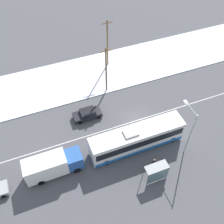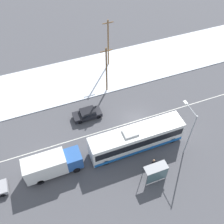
{
  "view_description": "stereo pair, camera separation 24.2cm",
  "coord_description": "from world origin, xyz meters",
  "px_view_note": "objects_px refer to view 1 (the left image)",
  "views": [
    {
      "loc": [
        -12.06,
        -21.0,
        29.32
      ],
      "look_at": [
        -3.14,
        1.7,
        1.4
      ],
      "focal_mm": 42.0,
      "sensor_mm": 36.0,
      "label": 1
    },
    {
      "loc": [
        -11.83,
        -21.09,
        29.32
      ],
      "look_at": [
        -3.14,
        1.7,
        1.4
      ],
      "focal_mm": 42.0,
      "sensor_mm": 36.0,
      "label": 2
    }
  ],
  "objects_px": {
    "bus_shelter": "(157,172)",
    "pedestrian_at_stop": "(154,162)",
    "utility_pole_roadside": "(106,70)",
    "sedan_car": "(87,114)",
    "city_bus": "(137,138)",
    "streetlamp": "(189,127)",
    "box_truck": "(52,165)",
    "utility_pole_snowlot": "(107,43)"
  },
  "relations": [
    {
      "from": "bus_shelter",
      "to": "pedestrian_at_stop",
      "type": "bearing_deg",
      "value": 72.69
    },
    {
      "from": "utility_pole_roadside",
      "to": "pedestrian_at_stop",
      "type": "bearing_deg",
      "value": -87.8
    },
    {
      "from": "sedan_car",
      "to": "utility_pole_roadside",
      "type": "xyz_separation_m",
      "value": [
        4.57,
        4.3,
        3.47
      ]
    },
    {
      "from": "city_bus",
      "to": "bus_shelter",
      "type": "height_order",
      "value": "city_bus"
    },
    {
      "from": "bus_shelter",
      "to": "utility_pole_roadside",
      "type": "distance_m",
      "value": 16.84
    },
    {
      "from": "bus_shelter",
      "to": "streetlamp",
      "type": "bearing_deg",
      "value": 26.17
    },
    {
      "from": "sedan_car",
      "to": "utility_pole_roadside",
      "type": "relative_size",
      "value": 0.51
    },
    {
      "from": "pedestrian_at_stop",
      "to": "utility_pole_roadside",
      "type": "distance_m",
      "value": 15.4
    },
    {
      "from": "box_truck",
      "to": "pedestrian_at_stop",
      "type": "xyz_separation_m",
      "value": [
        11.72,
        -3.79,
        -0.66
      ]
    },
    {
      "from": "city_bus",
      "to": "streetlamp",
      "type": "height_order",
      "value": "streetlamp"
    },
    {
      "from": "box_truck",
      "to": "bus_shelter",
      "type": "distance_m",
      "value": 12.45
    },
    {
      "from": "bus_shelter",
      "to": "utility_pole_roadside",
      "type": "bearing_deg",
      "value": 90.29
    },
    {
      "from": "sedan_car",
      "to": "box_truck",
      "type": "bearing_deg",
      "value": 46.67
    },
    {
      "from": "box_truck",
      "to": "utility_pole_roadside",
      "type": "distance_m",
      "value": 16.05
    },
    {
      "from": "bus_shelter",
      "to": "utility_pole_roadside",
      "type": "relative_size",
      "value": 0.34
    },
    {
      "from": "streetlamp",
      "to": "utility_pole_roadside",
      "type": "relative_size",
      "value": 0.92
    },
    {
      "from": "pedestrian_at_stop",
      "to": "bus_shelter",
      "type": "height_order",
      "value": "bus_shelter"
    },
    {
      "from": "city_bus",
      "to": "pedestrian_at_stop",
      "type": "relative_size",
      "value": 7.32
    },
    {
      "from": "city_bus",
      "to": "utility_pole_roadside",
      "type": "relative_size",
      "value": 1.55
    },
    {
      "from": "box_truck",
      "to": "streetlamp",
      "type": "bearing_deg",
      "value": -9.66
    },
    {
      "from": "city_bus",
      "to": "box_truck",
      "type": "bearing_deg",
      "value": 178.97
    },
    {
      "from": "streetlamp",
      "to": "sedan_car",
      "type": "bearing_deg",
      "value": 135.34
    },
    {
      "from": "pedestrian_at_stop",
      "to": "sedan_car",
      "type": "bearing_deg",
      "value": 115.55
    },
    {
      "from": "utility_pole_snowlot",
      "to": "city_bus",
      "type": "bearing_deg",
      "value": -98.63
    },
    {
      "from": "sedan_car",
      "to": "utility_pole_snowlot",
      "type": "relative_size",
      "value": 0.48
    },
    {
      "from": "sedan_car",
      "to": "utility_pole_snowlot",
      "type": "distance_m",
      "value": 13.04
    },
    {
      "from": "utility_pole_roadside",
      "to": "utility_pole_snowlot",
      "type": "distance_m",
      "value": 6.51
    },
    {
      "from": "city_bus",
      "to": "box_truck",
      "type": "xyz_separation_m",
      "value": [
        -10.99,
        0.2,
        -0.05
      ]
    },
    {
      "from": "pedestrian_at_stop",
      "to": "utility_pole_snowlot",
      "type": "xyz_separation_m",
      "value": [
        1.92,
        21.07,
        3.42
      ]
    },
    {
      "from": "box_truck",
      "to": "bus_shelter",
      "type": "xyz_separation_m",
      "value": [
        11.23,
        -5.38,
        -0.02
      ]
    },
    {
      "from": "city_bus",
      "to": "utility_pole_snowlot",
      "type": "distance_m",
      "value": 17.89
    },
    {
      "from": "streetlamp",
      "to": "utility_pole_roadside",
      "type": "height_order",
      "value": "utility_pole_roadside"
    },
    {
      "from": "box_truck",
      "to": "pedestrian_at_stop",
      "type": "bearing_deg",
      "value": -17.93
    },
    {
      "from": "bus_shelter",
      "to": "streetlamp",
      "type": "distance_m",
      "value": 6.58
    },
    {
      "from": "pedestrian_at_stop",
      "to": "streetlamp",
      "type": "xyz_separation_m",
      "value": [
        4.75,
        0.99,
        3.66
      ]
    },
    {
      "from": "city_bus",
      "to": "streetlamp",
      "type": "distance_m",
      "value": 6.75
    },
    {
      "from": "city_bus",
      "to": "bus_shelter",
      "type": "distance_m",
      "value": 5.19
    },
    {
      "from": "city_bus",
      "to": "utility_pole_roadside",
      "type": "height_order",
      "value": "utility_pole_roadside"
    },
    {
      "from": "bus_shelter",
      "to": "city_bus",
      "type": "bearing_deg",
      "value": 92.62
    },
    {
      "from": "city_bus",
      "to": "box_truck",
      "type": "height_order",
      "value": "city_bus"
    },
    {
      "from": "sedan_car",
      "to": "bus_shelter",
      "type": "distance_m",
      "value": 13.23
    },
    {
      "from": "utility_pole_roadside",
      "to": "city_bus",
      "type": "bearing_deg",
      "value": -90.77
    }
  ]
}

